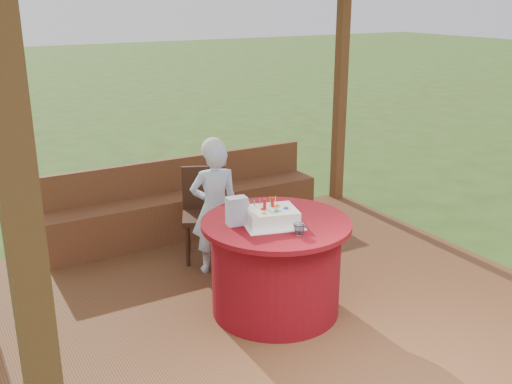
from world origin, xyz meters
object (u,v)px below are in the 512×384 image
drinking_glass (299,229)px  chair (205,208)px  gift_bag (237,211)px  elderly_woman (215,205)px  birthday_cake (271,216)px  bench (187,210)px  table (276,266)px

drinking_glass → chair: bearing=90.3°
gift_bag → drinking_glass: size_ratio=2.39×
elderly_woman → birthday_cake: 0.96m
bench → birthday_cake: bearing=-93.7°
elderly_woman → table: bearing=-85.0°
table → drinking_glass: drinking_glass is taller
gift_bag → table: bearing=-9.3°
elderly_woman → drinking_glass: (0.08, -1.24, 0.18)m
chair → birthday_cake: birthday_cake is taller
bench → table: bearing=-92.0°
elderly_woman → gift_bag: bearing=-104.7°
chair → gift_bag: bearing=-103.6°
elderly_woman → drinking_glass: bearing=-86.5°
elderly_woman → gift_bag: (-0.22, -0.83, 0.24)m
table → elderly_woman: 0.95m
bench → birthday_cake: (-0.12, -1.91, 0.57)m
table → elderly_woman: bearing=95.0°
bench → drinking_glass: drinking_glass is taller
gift_bag → drinking_glass: gift_bag is taller
chair → elderly_woman: bearing=-100.8°
table → birthday_cake: size_ratio=2.20×
birthday_cake → drinking_glass: 0.31m
chair → elderly_woman: (-0.07, -0.35, 0.15)m
bench → table: bench is taller
bench → table: (-0.07, -1.89, 0.13)m
table → birthday_cake: bearing=-163.3°
chair → drinking_glass: size_ratio=9.59×
table → chair: bearing=90.6°
birthday_cake → gift_bag: (-0.24, 0.11, 0.05)m
bench → birthday_cake: birthday_cake is taller
table → drinking_glass: size_ratio=12.87×
chair → elderly_woman: 0.39m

